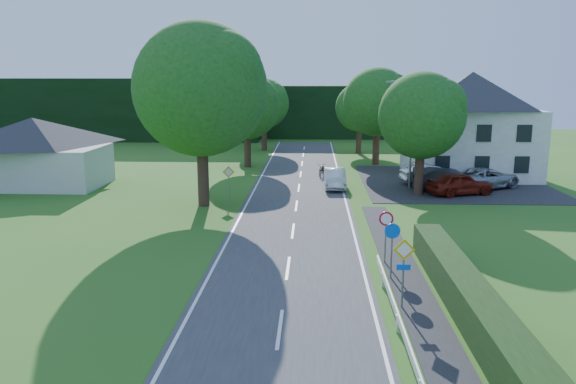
{
  "coord_description": "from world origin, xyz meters",
  "views": [
    {
      "loc": [
        1.05,
        -11.19,
        8.19
      ],
      "look_at": [
        -0.29,
        18.43,
        2.09
      ],
      "focal_mm": 35.0,
      "sensor_mm": 36.0,
      "label": 1
    }
  ],
  "objects_px": {
    "motorcycle": "(322,169)",
    "parked_car_silver_a": "(432,174)",
    "moving_car": "(335,179)",
    "parked_car_silver_b": "(485,178)",
    "parasol": "(418,174)",
    "parked_car_red": "(460,184)",
    "streetlight": "(410,129)",
    "parked_car_grey": "(451,180)"
  },
  "relations": [
    {
      "from": "moving_car",
      "to": "parked_car_silver_a",
      "type": "bearing_deg",
      "value": 13.68
    },
    {
      "from": "moving_car",
      "to": "parked_car_grey",
      "type": "distance_m",
      "value": 8.44
    },
    {
      "from": "moving_car",
      "to": "parked_car_silver_b",
      "type": "bearing_deg",
      "value": 1.84
    },
    {
      "from": "parked_car_silver_a",
      "to": "parked_car_silver_b",
      "type": "xyz_separation_m",
      "value": [
        3.63,
        -1.46,
        0.01
      ]
    },
    {
      "from": "parked_car_grey",
      "to": "streetlight",
      "type": "bearing_deg",
      "value": 88.35
    },
    {
      "from": "motorcycle",
      "to": "parked_car_grey",
      "type": "bearing_deg",
      "value": -22.34
    },
    {
      "from": "moving_car",
      "to": "parked_car_silver_b",
      "type": "relative_size",
      "value": 0.77
    },
    {
      "from": "parasol",
      "to": "parked_car_silver_b",
      "type": "bearing_deg",
      "value": 0.81
    },
    {
      "from": "motorcycle",
      "to": "parasol",
      "type": "height_order",
      "value": "parasol"
    },
    {
      "from": "parked_car_red",
      "to": "parked_car_grey",
      "type": "distance_m",
      "value": 1.33
    },
    {
      "from": "moving_car",
      "to": "parked_car_silver_a",
      "type": "height_order",
      "value": "parked_car_silver_a"
    },
    {
      "from": "moving_car",
      "to": "parked_car_grey",
      "type": "height_order",
      "value": "parked_car_grey"
    },
    {
      "from": "motorcycle",
      "to": "parked_car_red",
      "type": "bearing_deg",
      "value": -26.89
    },
    {
      "from": "parked_car_silver_b",
      "to": "streetlight",
      "type": "bearing_deg",
      "value": 62.27
    },
    {
      "from": "parasol",
      "to": "streetlight",
      "type": "bearing_deg",
      "value": -156.15
    },
    {
      "from": "moving_car",
      "to": "motorcycle",
      "type": "distance_m",
      "value": 5.23
    },
    {
      "from": "parked_car_red",
      "to": "parked_car_silver_a",
      "type": "relative_size",
      "value": 0.99
    },
    {
      "from": "motorcycle",
      "to": "moving_car",
      "type": "bearing_deg",
      "value": -70.11
    },
    {
      "from": "streetlight",
      "to": "moving_car",
      "type": "xyz_separation_m",
      "value": [
        -5.36,
        0.06,
        -3.71
      ]
    },
    {
      "from": "motorcycle",
      "to": "parked_car_silver_b",
      "type": "distance_m",
      "value": 12.94
    },
    {
      "from": "streetlight",
      "to": "motorcycle",
      "type": "height_order",
      "value": "streetlight"
    },
    {
      "from": "parked_car_red",
      "to": "parked_car_silver_b",
      "type": "bearing_deg",
      "value": -64.5
    },
    {
      "from": "moving_car",
      "to": "parked_car_red",
      "type": "height_order",
      "value": "parked_car_red"
    },
    {
      "from": "parked_car_red",
      "to": "moving_car",
      "type": "bearing_deg",
      "value": 57.67
    },
    {
      "from": "motorcycle",
      "to": "parked_car_red",
      "type": "relative_size",
      "value": 0.46
    },
    {
      "from": "parked_car_silver_b",
      "to": "parasol",
      "type": "xyz_separation_m",
      "value": [
        -4.93,
        -0.07,
        0.24
      ]
    },
    {
      "from": "parked_car_grey",
      "to": "parasol",
      "type": "distance_m",
      "value": 2.45
    },
    {
      "from": "moving_car",
      "to": "parked_car_red",
      "type": "relative_size",
      "value": 0.93
    },
    {
      "from": "moving_car",
      "to": "parasol",
      "type": "distance_m",
      "value": 6.21
    },
    {
      "from": "streetlight",
      "to": "parasol",
      "type": "relative_size",
      "value": 3.51
    },
    {
      "from": "parked_car_grey",
      "to": "parked_car_silver_b",
      "type": "relative_size",
      "value": 0.98
    },
    {
      "from": "parked_car_silver_a",
      "to": "parasol",
      "type": "xyz_separation_m",
      "value": [
        -1.3,
        -1.53,
        0.25
      ]
    },
    {
      "from": "motorcycle",
      "to": "parked_car_silver_a",
      "type": "xyz_separation_m",
      "value": [
        8.4,
        -3.31,
        0.22
      ]
    },
    {
      "from": "parked_car_silver_b",
      "to": "parasol",
      "type": "height_order",
      "value": "parasol"
    },
    {
      "from": "moving_car",
      "to": "parked_car_grey",
      "type": "xyz_separation_m",
      "value": [
        8.41,
        -0.74,
        0.09
      ]
    },
    {
      "from": "streetlight",
      "to": "parked_car_red",
      "type": "bearing_deg",
      "value": -30.78
    },
    {
      "from": "moving_car",
      "to": "parked_car_red",
      "type": "bearing_deg",
      "value": -13.32
    },
    {
      "from": "parked_car_grey",
      "to": "parked_car_silver_b",
      "type": "xyz_separation_m",
      "value": [
        2.73,
        1.12,
        -0.02
      ]
    },
    {
      "from": "parked_car_red",
      "to": "parked_car_grey",
      "type": "relative_size",
      "value": 0.84
    },
    {
      "from": "parked_car_red",
      "to": "parked_car_silver_a",
      "type": "bearing_deg",
      "value": -2.19
    },
    {
      "from": "parked_car_red",
      "to": "parked_car_grey",
      "type": "bearing_deg",
      "value": -7.06
    },
    {
      "from": "parked_car_red",
      "to": "streetlight",
      "type": "bearing_deg",
      "value": 40.08
    }
  ]
}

